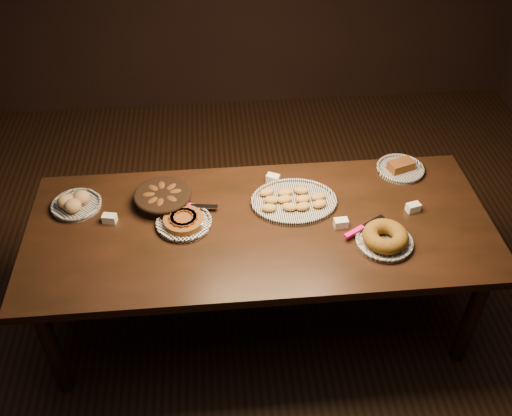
{
  "coord_description": "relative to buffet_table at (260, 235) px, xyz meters",
  "views": [
    {
      "loc": [
        -0.22,
        -2.14,
        2.75
      ],
      "look_at": [
        -0.02,
        0.05,
        0.82
      ],
      "focal_mm": 40.0,
      "sensor_mm": 36.0,
      "label": 1
    }
  ],
  "objects": [
    {
      "name": "madeleine_platter",
      "position": [
        0.19,
        0.15,
        0.09
      ],
      "size": [
        0.46,
        0.37,
        0.05
      ],
      "rotation": [
        0.0,
        0.0,
        0.26
      ],
      "color": "black",
      "rests_on": "buffet_table"
    },
    {
      "name": "croissant_basket",
      "position": [
        -0.5,
        0.21,
        0.12
      ],
      "size": [
        0.35,
        0.35,
        0.08
      ],
      "rotation": [
        0.0,
        0.0,
        0.28
      ],
      "color": "black",
      "rests_on": "buffet_table"
    },
    {
      "name": "bread_roll_plate",
      "position": [
        -0.97,
        0.22,
        0.1
      ],
      "size": [
        0.27,
        0.27,
        0.08
      ],
      "rotation": [
        0.0,
        0.0,
        0.22
      ],
      "color": "white",
      "rests_on": "buffet_table"
    },
    {
      "name": "buffet_table",
      "position": [
        0.0,
        0.0,
        0.0
      ],
      "size": [
        2.4,
        1.0,
        0.75
      ],
      "color": "black",
      "rests_on": "ground"
    },
    {
      "name": "tent_cards",
      "position": [
        0.05,
        0.08,
        0.1
      ],
      "size": [
        1.67,
        0.46,
        0.04
      ],
      "color": "white",
      "rests_on": "buffet_table"
    },
    {
      "name": "loaf_plate",
      "position": [
        0.84,
        0.38,
        0.09
      ],
      "size": [
        0.27,
        0.27,
        0.06
      ],
      "rotation": [
        0.0,
        0.0,
        0.33
      ],
      "color": "black",
      "rests_on": "buffet_table"
    },
    {
      "name": "apple_tart_plate",
      "position": [
        -0.39,
        0.04,
        0.1
      ],
      "size": [
        0.33,
        0.29,
        0.06
      ],
      "rotation": [
        0.0,
        0.0,
        -0.27
      ],
      "color": "white",
      "rests_on": "buffet_table"
    },
    {
      "name": "ground",
      "position": [
        0.0,
        0.0,
        -0.68
      ],
      "size": [
        5.0,
        5.0,
        0.0
      ],
      "primitive_type": "plane",
      "color": "black",
      "rests_on": "ground"
    },
    {
      "name": "bundt_cake_plate",
      "position": [
        0.6,
        -0.2,
        0.11
      ],
      "size": [
        0.34,
        0.33,
        0.09
      ],
      "rotation": [
        0.0,
        0.0,
        -0.3
      ],
      "color": "black",
      "rests_on": "buffet_table"
    }
  ]
}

